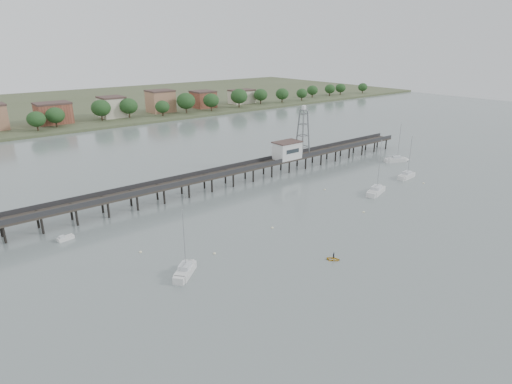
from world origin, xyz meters
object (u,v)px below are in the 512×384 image
(lattice_tower, at_px, (303,133))
(sailboat_c, at_px, (378,189))
(sailboat_a, at_px, (188,268))
(sailboat_d, at_px, (409,175))
(yellow_dinghy, at_px, (333,260))
(white_tender, at_px, (65,238))
(pier, at_px, (219,174))
(sailboat_e, at_px, (400,160))

(lattice_tower, xyz_separation_m, sailboat_c, (-0.38, -29.29, -10.47))
(sailboat_a, relative_size, sailboat_d, 0.96)
(sailboat_a, distance_m, yellow_dinghy, 26.41)
(sailboat_c, xyz_separation_m, yellow_dinghy, (-37.73, -17.87, -0.63))
(sailboat_a, xyz_separation_m, white_tender, (-13.01, 26.20, -0.27))
(pier, height_order, lattice_tower, lattice_tower)
(sailboat_e, xyz_separation_m, sailboat_a, (-91.36, -18.73, 0.01))
(pier, distance_m, sailboat_a, 45.16)
(sailboat_d, distance_m, yellow_dinghy, 59.08)
(pier, distance_m, lattice_tower, 32.34)
(lattice_tower, bearing_deg, sailboat_e, -26.76)
(pier, xyz_separation_m, yellow_dinghy, (-6.60, -47.15, -3.79))
(sailboat_e, height_order, white_tender, sailboat_e)
(pier, xyz_separation_m, sailboat_e, (61.84, -15.30, -3.15))
(sailboat_d, bearing_deg, yellow_dinghy, -165.27)
(lattice_tower, distance_m, white_tender, 75.21)
(sailboat_e, distance_m, yellow_dinghy, 75.50)
(sailboat_e, relative_size, sailboat_a, 1.08)
(yellow_dinghy, bearing_deg, sailboat_d, -18.06)
(sailboat_e, height_order, sailboat_c, sailboat_c)
(sailboat_a, relative_size, sailboat_c, 0.83)
(sailboat_c, height_order, yellow_dinghy, sailboat_c)
(sailboat_d, height_order, yellow_dinghy, sailboat_d)
(sailboat_e, relative_size, yellow_dinghy, 5.67)
(sailboat_a, xyz_separation_m, sailboat_d, (78.45, 7.01, -0.00))
(lattice_tower, xyz_separation_m, yellow_dinghy, (-38.10, -47.15, -11.10))
(pier, height_order, sailboat_d, sailboat_d)
(pier, distance_m, sailboat_d, 55.99)
(yellow_dinghy, bearing_deg, sailboat_a, 112.22)
(sailboat_d, bearing_deg, pier, 145.90)
(lattice_tower, height_order, sailboat_a, lattice_tower)
(lattice_tower, relative_size, sailboat_d, 1.19)
(sailboat_d, bearing_deg, lattice_tower, 117.63)
(pier, relative_size, sailboat_c, 9.94)
(sailboat_d, xyz_separation_m, white_tender, (-91.46, 19.19, -0.26))
(pier, bearing_deg, yellow_dinghy, -97.97)
(sailboat_d, xyz_separation_m, yellow_dinghy, (-55.54, -20.13, -0.64))
(sailboat_e, relative_size, white_tender, 4.06)
(sailboat_e, bearing_deg, sailboat_c, -128.52)
(yellow_dinghy, bearing_deg, sailboat_c, -12.64)
(sailboat_e, bearing_deg, pier, -166.89)
(sailboat_a, bearing_deg, sailboat_c, -35.92)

